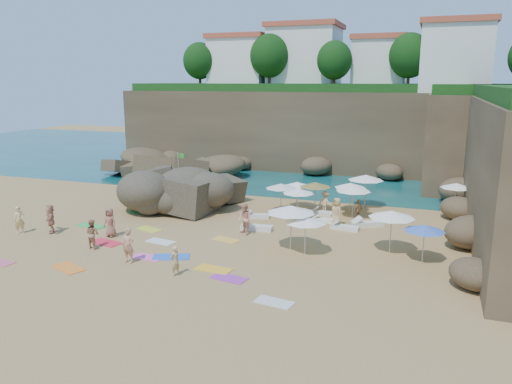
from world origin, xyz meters
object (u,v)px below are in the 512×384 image
(parasol_2, at_px, (366,178))
(person_stand_4, at_px, (337,212))
(person_stand_2, at_px, (325,202))
(person_stand_3, at_px, (358,210))
(person_stand_0, at_px, (19,220))
(lounger_0, at_px, (323,213))
(parasol_0, at_px, (281,186))
(parasol_1, at_px, (298,191))
(rock_outcrop, at_px, (181,206))
(person_stand_6, at_px, (175,261))
(person_stand_5, at_px, (128,190))
(person_stand_1, at_px, (92,234))
(flag_pole, at_px, (180,167))

(parasol_2, bearing_deg, person_stand_4, -100.16)
(person_stand_2, relative_size, person_stand_3, 1.07)
(person_stand_3, bearing_deg, person_stand_0, 142.94)
(lounger_0, bearing_deg, person_stand_0, -148.34)
(parasol_0, xyz_separation_m, parasol_1, (1.50, -0.94, -0.05))
(rock_outcrop, xyz_separation_m, person_stand_3, (12.93, 0.38, 0.72))
(rock_outcrop, xyz_separation_m, person_stand_6, (6.14, -12.16, 0.73))
(rock_outcrop, bearing_deg, person_stand_0, -122.57)
(lounger_0, xyz_separation_m, person_stand_2, (-0.04, 0.73, 0.64))
(person_stand_0, relative_size, person_stand_5, 0.95)
(person_stand_1, xyz_separation_m, person_stand_2, (10.55, 11.82, -0.05))
(lounger_0, height_order, person_stand_4, person_stand_4)
(person_stand_4, bearing_deg, person_stand_2, 159.29)
(parasol_0, distance_m, parasol_2, 6.38)
(rock_outcrop, relative_size, person_stand_2, 5.32)
(lounger_0, distance_m, person_stand_3, 2.57)
(rock_outcrop, relative_size, person_stand_1, 5.00)
(parasol_2, distance_m, person_stand_4, 5.90)
(person_stand_1, bearing_deg, person_stand_0, 0.59)
(rock_outcrop, distance_m, parasol_1, 9.19)
(parasol_1, bearing_deg, person_stand_6, -103.46)
(person_stand_0, distance_m, person_stand_3, 21.27)
(parasol_2, distance_m, lounger_0, 4.50)
(person_stand_3, bearing_deg, person_stand_2, 88.08)
(parasol_1, relative_size, lounger_0, 1.21)
(rock_outcrop, height_order, person_stand_0, person_stand_0)
(person_stand_6, bearing_deg, lounger_0, -178.99)
(parasol_2, bearing_deg, lounger_0, -126.78)
(parasol_0, relative_size, person_stand_0, 1.30)
(flag_pole, distance_m, person_stand_2, 12.74)
(person_stand_0, bearing_deg, lounger_0, -20.39)
(person_stand_2, distance_m, person_stand_4, 3.50)
(parasol_0, bearing_deg, person_stand_5, -176.11)
(person_stand_4, bearing_deg, lounger_0, 164.48)
(parasol_2, height_order, lounger_0, parasol_2)
(parasol_2, xyz_separation_m, person_stand_2, (-2.43, -2.46, -1.45))
(person_stand_3, relative_size, person_stand_6, 0.99)
(rock_outcrop, height_order, person_stand_3, rock_outcrop)
(lounger_0, relative_size, person_stand_3, 1.21)
(parasol_0, xyz_separation_m, person_stand_3, (5.43, -0.34, -1.17))
(person_stand_4, bearing_deg, person_stand_5, -139.52)
(rock_outcrop, relative_size, parasol_0, 3.77)
(parasol_2, height_order, person_stand_3, parasol_2)
(flag_pole, xyz_separation_m, person_stand_4, (13.90, -5.28, -1.24))
(person_stand_0, xyz_separation_m, person_stand_2, (16.43, 11.04, -0.07))
(parasol_0, relative_size, lounger_0, 1.25)
(rock_outcrop, bearing_deg, parasol_2, 17.83)
(flag_pole, distance_m, person_stand_0, 13.76)
(lounger_0, bearing_deg, flag_pole, 167.02)
(rock_outcrop, height_order, parasol_2, parasol_2)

